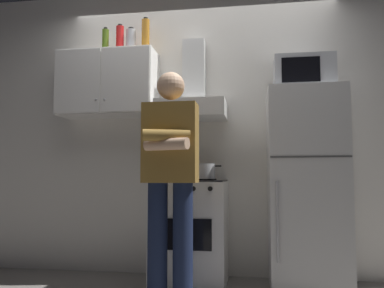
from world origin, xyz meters
The scene contains 12 objects.
back_wall_tiled centered at (0.00, 0.60, 1.35)m, with size 4.80×0.10×2.70m, color silver.
upper_cabinet centered at (-0.85, 0.37, 1.75)m, with size 0.90×0.37×0.60m.
stove_oven centered at (-0.05, 0.25, 0.43)m, with size 0.60×0.62×0.87m.
range_hood centered at (-0.05, 0.38, 1.60)m, with size 0.60×0.44×0.75m.
refrigerator centered at (0.90, 0.25, 0.80)m, with size 0.60×0.62×1.60m.
microwave centered at (0.90, 0.27, 1.74)m, with size 0.48×0.37×0.28m.
person_standing centered at (-0.10, -0.36, 0.90)m, with size 0.38×0.33×1.64m.
cooking_pot centered at (0.08, 0.13, 0.94)m, with size 0.28×0.18×0.12m.
bottle_canister_steel centered at (-0.64, 0.38, 2.16)m, with size 0.09×0.09×0.23m.
bottle_olive_oil centered at (-0.87, 0.34, 2.16)m, with size 0.06×0.06×0.23m.
bottle_liquor_amber centered at (-0.50, 0.39, 2.20)m, with size 0.07×0.07×0.32m.
bottle_soda_red centered at (-0.73, 0.35, 2.17)m, with size 0.07×0.07×0.26m.
Camera 1 is at (0.47, -3.08, 0.89)m, focal length 36.98 mm.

